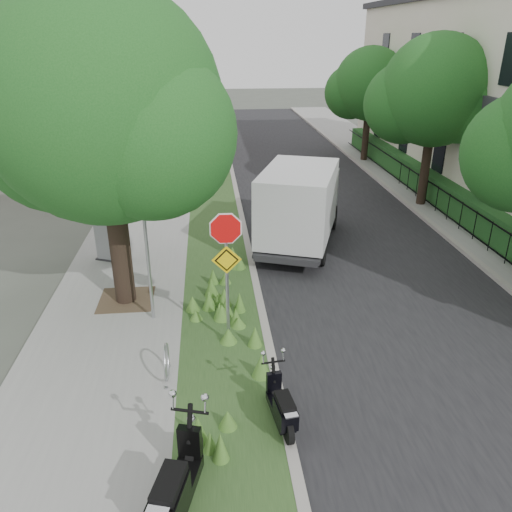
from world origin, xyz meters
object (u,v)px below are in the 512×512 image
Objects in this scene: sign_assembly at (226,253)px; box_truck at (301,202)px; scooter_far at (282,411)px; utility_cabinet at (111,241)px; scooter_near at (175,494)px.

sign_assembly reaches higher than box_truck.
box_truck is (2.65, 5.74, -0.80)m from sign_assembly.
utility_cabinet is (-4.20, 7.79, 0.23)m from scooter_far.
sign_assembly reaches higher than scooter_near.
box_truck reaches higher than scooter_near.
sign_assembly is 2.12× the size of scooter_far.
utility_cabinet is (-6.02, -0.75, -0.82)m from box_truck.
sign_assembly reaches higher than scooter_far.
scooter_far is 0.27× the size of box_truck.
utility_cabinet is at bearing 124.04° from sign_assembly.
scooter_far is 8.85m from utility_cabinet.
scooter_far is at bearing -102.06° from box_truck.
utility_cabinet reaches higher than scooter_near.
utility_cabinet is at bearing 104.31° from scooter_near.
box_truck is (1.82, 8.54, 1.05)m from scooter_far.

